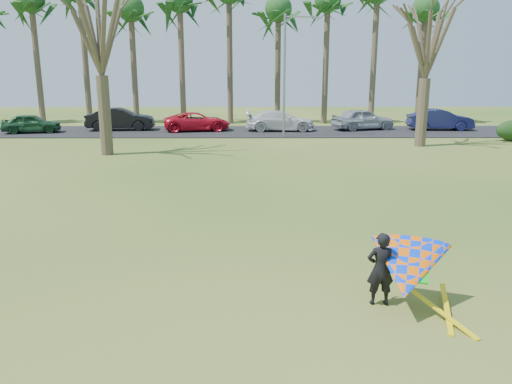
{
  "coord_description": "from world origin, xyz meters",
  "views": [
    {
      "loc": [
        -0.08,
        -11.85,
        4.52
      ],
      "look_at": [
        0.0,
        2.0,
        1.1
      ],
      "focal_mm": 35.0,
      "sensor_mm": 36.0,
      "label": 1
    }
  ],
  "objects_px": {
    "car_0": "(32,123)",
    "car_3": "(280,121)",
    "streetlight": "(287,70)",
    "bare_tree_right": "(429,32)",
    "car_1": "(120,119)",
    "car_4": "(363,119)",
    "bare_tree_left": "(98,21)",
    "kite_flyer": "(406,269)",
    "car_2": "(197,122)",
    "car_5": "(440,119)"
  },
  "relations": [
    {
      "from": "bare_tree_right",
      "to": "car_0",
      "type": "xyz_separation_m",
      "value": [
        -25.98,
        6.12,
        -5.83
      ]
    },
    {
      "from": "bare_tree_right",
      "to": "car_5",
      "type": "distance_m",
      "value": 10.38
    },
    {
      "from": "car_0",
      "to": "car_3",
      "type": "xyz_separation_m",
      "value": [
        17.92,
        1.13,
        0.06
      ]
    },
    {
      "from": "car_5",
      "to": "bare_tree_right",
      "type": "bearing_deg",
      "value": 156.39
    },
    {
      "from": "bare_tree_left",
      "to": "car_1",
      "type": "xyz_separation_m",
      "value": [
        -2.01,
        10.72,
        -6.04
      ]
    },
    {
      "from": "car_4",
      "to": "bare_tree_right",
      "type": "bearing_deg",
      "value": 175.72
    },
    {
      "from": "bare_tree_right",
      "to": "car_3",
      "type": "bearing_deg",
      "value": 138.03
    },
    {
      "from": "car_0",
      "to": "car_2",
      "type": "xyz_separation_m",
      "value": [
        11.75,
        1.13,
        0.0
      ]
    },
    {
      "from": "bare_tree_left",
      "to": "kite_flyer",
      "type": "bearing_deg",
      "value": -59.05
    },
    {
      "from": "bare_tree_right",
      "to": "car_1",
      "type": "xyz_separation_m",
      "value": [
        -20.01,
        7.72,
        -5.69
      ]
    },
    {
      "from": "car_0",
      "to": "car_3",
      "type": "bearing_deg",
      "value": -98.65
    },
    {
      "from": "bare_tree_right",
      "to": "streetlight",
      "type": "height_order",
      "value": "bare_tree_right"
    },
    {
      "from": "bare_tree_left",
      "to": "car_0",
      "type": "relative_size",
      "value": 2.44
    },
    {
      "from": "bare_tree_left",
      "to": "car_4",
      "type": "distance_m",
      "value": 20.44
    },
    {
      "from": "bare_tree_left",
      "to": "streetlight",
      "type": "relative_size",
      "value": 1.21
    },
    {
      "from": "car_2",
      "to": "car_4",
      "type": "relative_size",
      "value": 1.05
    },
    {
      "from": "streetlight",
      "to": "car_3",
      "type": "relative_size",
      "value": 1.57
    },
    {
      "from": "car_1",
      "to": "car_2",
      "type": "xyz_separation_m",
      "value": [
        5.78,
        -0.47,
        -0.14
      ]
    },
    {
      "from": "streetlight",
      "to": "car_4",
      "type": "distance_m",
      "value": 8.04
    },
    {
      "from": "car_0",
      "to": "car_4",
      "type": "relative_size",
      "value": 0.85
    },
    {
      "from": "streetlight",
      "to": "car_3",
      "type": "height_order",
      "value": "streetlight"
    },
    {
      "from": "car_2",
      "to": "kite_flyer",
      "type": "relative_size",
      "value": 2.04
    },
    {
      "from": "car_1",
      "to": "car_2",
      "type": "distance_m",
      "value": 5.8
    },
    {
      "from": "streetlight",
      "to": "car_0",
      "type": "distance_m",
      "value": 18.64
    },
    {
      "from": "car_0",
      "to": "bare_tree_left",
      "type": "bearing_deg",
      "value": -151.08
    },
    {
      "from": "streetlight",
      "to": "car_4",
      "type": "relative_size",
      "value": 1.72
    },
    {
      "from": "kite_flyer",
      "to": "car_4",
      "type": "bearing_deg",
      "value": 79.45
    },
    {
      "from": "streetlight",
      "to": "car_2",
      "type": "height_order",
      "value": "streetlight"
    },
    {
      "from": "car_4",
      "to": "car_3",
      "type": "bearing_deg",
      "value": 78.63
    },
    {
      "from": "bare_tree_right",
      "to": "kite_flyer",
      "type": "relative_size",
      "value": 3.86
    },
    {
      "from": "car_1",
      "to": "streetlight",
      "type": "bearing_deg",
      "value": -111.6
    },
    {
      "from": "car_4",
      "to": "car_5",
      "type": "distance_m",
      "value": 5.77
    },
    {
      "from": "kite_flyer",
      "to": "bare_tree_right",
      "type": "bearing_deg",
      "value": 71.14
    },
    {
      "from": "car_1",
      "to": "car_3",
      "type": "xyz_separation_m",
      "value": [
        11.95,
        -0.47,
        -0.08
      ]
    },
    {
      "from": "bare_tree_right",
      "to": "kite_flyer",
      "type": "height_order",
      "value": "bare_tree_right"
    },
    {
      "from": "bare_tree_left",
      "to": "kite_flyer",
      "type": "xyz_separation_m",
      "value": [
        10.82,
        -18.03,
        -6.08
      ]
    },
    {
      "from": "car_2",
      "to": "car_3",
      "type": "xyz_separation_m",
      "value": [
        6.16,
        -0.0,
        0.06
      ]
    },
    {
      "from": "car_3",
      "to": "car_4",
      "type": "distance_m",
      "value": 6.29
    },
    {
      "from": "car_0",
      "to": "bare_tree_right",
      "type": "bearing_deg",
      "value": -115.51
    },
    {
      "from": "car_3",
      "to": "car_5",
      "type": "relative_size",
      "value": 1.08
    },
    {
      "from": "car_1",
      "to": "car_4",
      "type": "xyz_separation_m",
      "value": [
        18.21,
        0.16,
        -0.02
      ]
    },
    {
      "from": "car_1",
      "to": "kite_flyer",
      "type": "distance_m",
      "value": 31.49
    },
    {
      "from": "car_1",
      "to": "car_4",
      "type": "height_order",
      "value": "car_1"
    },
    {
      "from": "car_0",
      "to": "car_5",
      "type": "distance_m",
      "value": 29.98
    },
    {
      "from": "car_4",
      "to": "kite_flyer",
      "type": "height_order",
      "value": "kite_flyer"
    },
    {
      "from": "car_5",
      "to": "kite_flyer",
      "type": "height_order",
      "value": "kite_flyer"
    },
    {
      "from": "bare_tree_right",
      "to": "car_4",
      "type": "relative_size",
      "value": 1.98
    },
    {
      "from": "car_0",
      "to": "car_4",
      "type": "xyz_separation_m",
      "value": [
        24.18,
        1.76,
        0.12
      ]
    },
    {
      "from": "car_4",
      "to": "car_5",
      "type": "height_order",
      "value": "car_4"
    },
    {
      "from": "streetlight",
      "to": "car_0",
      "type": "height_order",
      "value": "streetlight"
    }
  ]
}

